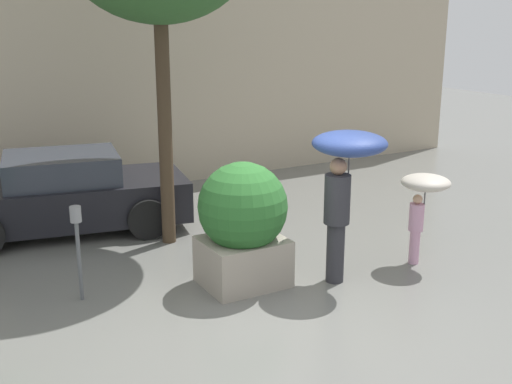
% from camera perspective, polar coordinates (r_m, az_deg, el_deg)
% --- Properties ---
extents(ground_plane, '(40.00, 40.00, 0.00)m').
position_cam_1_polar(ground_plane, '(7.94, 1.71, -10.67)').
color(ground_plane, slate).
extents(building_facade, '(18.00, 0.30, 6.00)m').
position_cam_1_polar(building_facade, '(13.13, -13.43, 12.95)').
color(building_facade, '#B7A88E').
rests_on(building_facade, ground).
extents(planter_box, '(1.18, 1.18, 1.67)m').
position_cam_1_polar(planter_box, '(8.42, -1.18, -2.67)').
color(planter_box, '#9E9384').
rests_on(planter_box, ground).
extents(person_adult, '(0.98, 0.98, 2.05)m').
position_cam_1_polar(person_adult, '(8.43, 7.96, 2.27)').
color(person_adult, '#2D2D33').
rests_on(person_adult, ground).
extents(person_child, '(0.69, 0.69, 1.33)m').
position_cam_1_polar(person_child, '(9.36, 14.67, -0.04)').
color(person_child, '#D199B7').
rests_on(person_child, ground).
extents(parked_car_near, '(4.24, 2.49, 1.30)m').
position_cam_1_polar(parked_car_near, '(11.09, -16.72, -0.24)').
color(parked_car_near, black).
rests_on(parked_car_near, ground).
extents(parking_meter, '(0.14, 0.14, 1.24)m').
position_cam_1_polar(parking_meter, '(8.25, -15.62, -3.55)').
color(parking_meter, '#595B60').
rests_on(parking_meter, ground).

